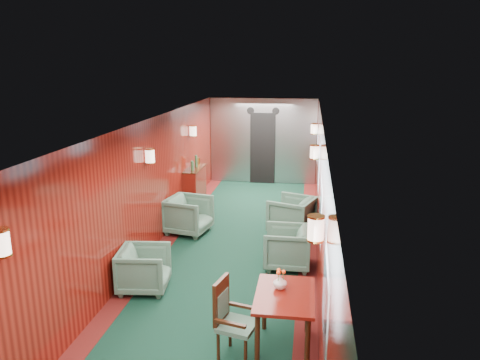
{
  "coord_description": "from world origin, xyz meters",
  "views": [
    {
      "loc": [
        1.31,
        -7.05,
        3.38
      ],
      "look_at": [
        0.0,
        1.6,
        1.15
      ],
      "focal_mm": 35.0,
      "sensor_mm": 36.0,
      "label": 1
    }
  ],
  "objects_px": {
    "armchair_left_far": "(189,215)",
    "armchair_right_far": "(292,215)",
    "armchair_left_near": "(144,269)",
    "side_chair": "(230,315)",
    "dining_table": "(285,303)",
    "credenza": "(195,187)",
    "armchair_right_near": "(287,247)"
  },
  "relations": [
    {
      "from": "credenza",
      "to": "side_chair",
      "type": "bearing_deg",
      "value": -72.03
    },
    {
      "from": "credenza",
      "to": "armchair_right_near",
      "type": "bearing_deg",
      "value": -52.29
    },
    {
      "from": "dining_table",
      "to": "side_chair",
      "type": "relative_size",
      "value": 1.03
    },
    {
      "from": "armchair_right_far",
      "to": "armchair_left_near",
      "type": "bearing_deg",
      "value": -17.2
    },
    {
      "from": "dining_table",
      "to": "armchair_right_far",
      "type": "distance_m",
      "value": 4.01
    },
    {
      "from": "armchair_left_far",
      "to": "armchair_right_near",
      "type": "relative_size",
      "value": 1.07
    },
    {
      "from": "armchair_right_far",
      "to": "side_chair",
      "type": "bearing_deg",
      "value": 12.7
    },
    {
      "from": "side_chair",
      "to": "credenza",
      "type": "height_order",
      "value": "credenza"
    },
    {
      "from": "side_chair",
      "to": "armchair_left_near",
      "type": "distance_m",
      "value": 2.13
    },
    {
      "from": "dining_table",
      "to": "armchair_left_far",
      "type": "relative_size",
      "value": 1.2
    },
    {
      "from": "dining_table",
      "to": "credenza",
      "type": "bearing_deg",
      "value": 113.95
    },
    {
      "from": "dining_table",
      "to": "armchair_left_far",
      "type": "bearing_deg",
      "value": 119.77
    },
    {
      "from": "armchair_left_near",
      "to": "armchair_left_far",
      "type": "relative_size",
      "value": 0.89
    },
    {
      "from": "dining_table",
      "to": "credenza",
      "type": "distance_m",
      "value": 5.9
    },
    {
      "from": "armchair_left_far",
      "to": "armchair_right_far",
      "type": "distance_m",
      "value": 2.08
    },
    {
      "from": "credenza",
      "to": "armchair_right_far",
      "type": "distance_m",
      "value": 2.72
    },
    {
      "from": "side_chair",
      "to": "credenza",
      "type": "bearing_deg",
      "value": 121.78
    },
    {
      "from": "armchair_left_far",
      "to": "armchair_right_far",
      "type": "xyz_separation_m",
      "value": [
        2.05,
        0.31,
        0.0
      ]
    },
    {
      "from": "credenza",
      "to": "armchair_left_far",
      "type": "xyz_separation_m",
      "value": [
        0.29,
        -1.69,
        -0.12
      ]
    },
    {
      "from": "credenza",
      "to": "armchair_right_far",
      "type": "relative_size",
      "value": 1.5
    },
    {
      "from": "credenza",
      "to": "armchair_left_near",
      "type": "bearing_deg",
      "value": -86.63
    },
    {
      "from": "credenza",
      "to": "armchair_left_far",
      "type": "height_order",
      "value": "credenza"
    },
    {
      "from": "dining_table",
      "to": "armchair_left_near",
      "type": "height_order",
      "value": "dining_table"
    },
    {
      "from": "dining_table",
      "to": "armchair_left_near",
      "type": "relative_size",
      "value": 1.35
    },
    {
      "from": "armchair_left_near",
      "to": "armchair_right_far",
      "type": "xyz_separation_m",
      "value": [
        2.1,
        2.77,
        0.04
      ]
    },
    {
      "from": "armchair_left_far",
      "to": "armchair_right_near",
      "type": "bearing_deg",
      "value": -111.54
    },
    {
      "from": "credenza",
      "to": "armchair_right_far",
      "type": "height_order",
      "value": "credenza"
    },
    {
      "from": "side_chair",
      "to": "armchair_left_near",
      "type": "bearing_deg",
      "value": 151.44
    },
    {
      "from": "dining_table",
      "to": "side_chair",
      "type": "distance_m",
      "value": 0.66
    },
    {
      "from": "dining_table",
      "to": "armchair_right_near",
      "type": "relative_size",
      "value": 1.29
    },
    {
      "from": "credenza",
      "to": "armchair_left_near",
      "type": "height_order",
      "value": "credenza"
    },
    {
      "from": "credenza",
      "to": "dining_table",
      "type": "bearing_deg",
      "value": -65.71
    }
  ]
}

